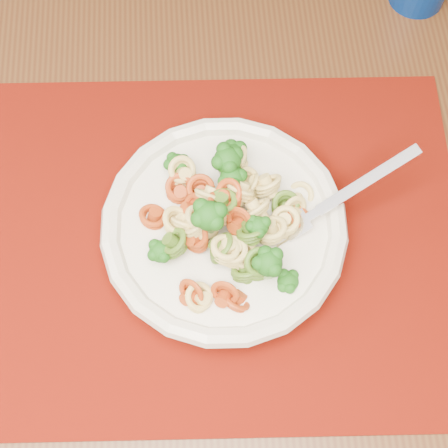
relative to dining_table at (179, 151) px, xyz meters
name	(u,v)px	position (x,y,z in m)	size (l,w,h in m)	color
dining_table	(179,151)	(0.00, 0.00, 0.00)	(1.69, 1.43, 0.70)	#482B14
placemat	(219,239)	(-0.03, -0.16, 0.09)	(0.50, 0.39, 0.00)	#5D0D04
pasta_bowl	(224,228)	(-0.02, -0.16, 0.12)	(0.24, 0.24, 0.05)	silver
pasta_broccoli_heap	(224,222)	(-0.02, -0.16, 0.14)	(0.21, 0.21, 0.06)	tan
fork	(296,225)	(0.04, -0.20, 0.14)	(0.19, 0.02, 0.01)	silver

